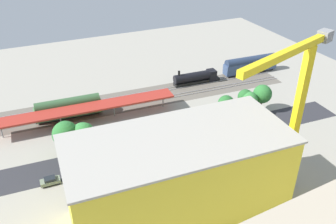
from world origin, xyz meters
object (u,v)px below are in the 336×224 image
(locomotive, at_px, (197,78))
(tower_crane, at_px, (293,108))
(freight_coach_far, at_px, (68,107))
(street_tree_5, at_px, (249,100))
(street_tree_0, at_px, (226,104))
(parked_car_0, at_px, (257,126))
(parked_car_6, at_px, (87,172))
(parked_car_5, at_px, (117,162))
(traffic_light, at_px, (193,134))
(parked_car_7, at_px, (50,181))
(street_tree_3, at_px, (66,134))
(parked_car_2, at_px, (206,141))
(parked_car_3, at_px, (181,148))
(parked_car_1, at_px, (231,133))
(passenger_coach, at_px, (250,64))
(box_truck_0, at_px, (123,170))
(parked_car_4, at_px, (150,155))
(street_tree_4, at_px, (83,136))
(street_tree_2, at_px, (262,94))
(platform_canopy_near, at_px, (87,108))
(street_tree_1, at_px, (245,97))
(construction_building, at_px, (178,180))

(locomotive, xyz_separation_m, tower_crane, (8.11, 51.52, 17.22))
(freight_coach_far, bearing_deg, street_tree_5, 157.67)
(tower_crane, xyz_separation_m, street_tree_0, (-5.13, -29.14, -15.01))
(parked_car_0, height_order, parked_car_6, parked_car_0)
(parked_car_5, distance_m, parked_car_6, 6.93)
(traffic_light, bearing_deg, parked_car_7, -2.32)
(parked_car_7, height_order, street_tree_3, street_tree_3)
(parked_car_2, xyz_separation_m, parked_car_3, (6.72, 0.03, -0.04))
(parked_car_5, distance_m, street_tree_3, 13.52)
(parked_car_1, distance_m, street_tree_3, 40.48)
(passenger_coach, relative_size, freight_coach_far, 1.10)
(parked_car_1, relative_size, box_truck_0, 0.46)
(parked_car_1, xyz_separation_m, parked_car_4, (22.09, 0.06, -0.02))
(parked_car_3, height_order, street_tree_0, street_tree_0)
(parked_car_0, height_order, traffic_light, traffic_light)
(street_tree_3, distance_m, street_tree_4, 3.93)
(parked_car_1, xyz_separation_m, parked_car_5, (29.97, -0.31, -0.02))
(parked_car_7, relative_size, tower_crane, 0.13)
(freight_coach_far, relative_size, traffic_light, 2.58)
(street_tree_3, bearing_deg, parked_car_6, 104.18)
(traffic_light, bearing_deg, street_tree_5, -158.33)
(parked_car_4, relative_size, tower_crane, 0.14)
(street_tree_2, bearing_deg, passenger_coach, -118.33)
(passenger_coach, bearing_deg, street_tree_5, 53.86)
(platform_canopy_near, relative_size, parked_car_6, 10.70)
(parked_car_0, xyz_separation_m, street_tree_2, (-6.91, -7.76, 4.36))
(platform_canopy_near, height_order, street_tree_1, street_tree_1)
(platform_canopy_near, xyz_separation_m, street_tree_0, (-35.21, 13.09, 0.00))
(parked_car_3, xyz_separation_m, parked_car_6, (22.64, -0.17, 0.00))
(parked_car_7, bearing_deg, freight_coach_far, -108.78)
(box_truck_0, xyz_separation_m, street_tree_2, (-44.79, -12.06, 3.36))
(street_tree_4, bearing_deg, traffic_light, 158.51)
(platform_canopy_near, height_order, parked_car_0, platform_canopy_near)
(street_tree_2, distance_m, street_tree_5, 5.00)
(parked_car_3, xyz_separation_m, parked_car_4, (7.86, -0.38, -0.03))
(street_tree_2, height_order, traffic_light, street_tree_2)
(street_tree_2, bearing_deg, parked_car_1, 27.75)
(parked_car_4, distance_m, tower_crane, 34.37)
(parked_car_4, bearing_deg, construction_building, 84.67)
(parked_car_6, bearing_deg, parked_car_4, -179.18)
(parked_car_6, height_order, street_tree_2, street_tree_2)
(construction_building, bearing_deg, street_tree_0, -132.61)
(street_tree_0, bearing_deg, parked_car_3, 27.03)
(locomotive, height_order, parked_car_2, locomotive)
(parked_car_7, relative_size, box_truck_0, 0.44)
(parked_car_1, height_order, tower_crane, tower_crane)
(street_tree_0, bearing_deg, tower_crane, 80.02)
(street_tree_1, bearing_deg, passenger_coach, -128.20)
(street_tree_4, bearing_deg, parked_car_3, 158.51)
(parked_car_7, distance_m, street_tree_3, 11.64)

